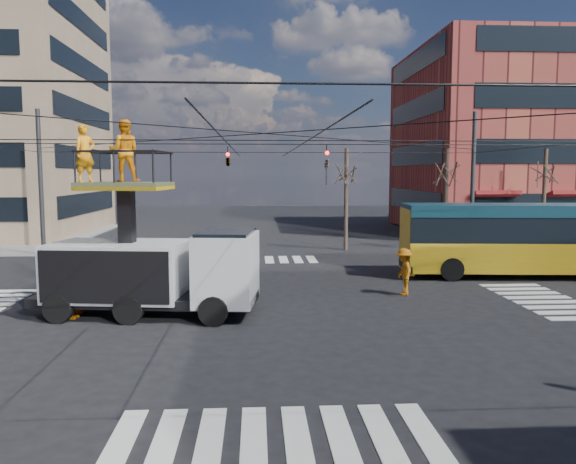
{
  "coord_description": "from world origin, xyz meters",
  "views": [
    {
      "loc": [
        -0.31,
        -19.31,
        4.56
      ],
      "look_at": [
        0.89,
        1.7,
        2.35
      ],
      "focal_mm": 35.0,
      "sensor_mm": 36.0,
      "label": 1
    }
  ],
  "objects_px": {
    "utility_truck": "(152,252)",
    "city_bus": "(541,238)",
    "traffic_cone": "(77,304)",
    "worker_ground": "(71,293)",
    "flagger": "(404,272)"
  },
  "relations": [
    {
      "from": "utility_truck",
      "to": "city_bus",
      "type": "height_order",
      "value": "utility_truck"
    },
    {
      "from": "traffic_cone",
      "to": "worker_ground",
      "type": "xyz_separation_m",
      "value": [
        0.05,
        -0.68,
        0.5
      ]
    },
    {
      "from": "city_bus",
      "to": "traffic_cone",
      "type": "relative_size",
      "value": 19.57
    },
    {
      "from": "flagger",
      "to": "traffic_cone",
      "type": "bearing_deg",
      "value": -80.36
    },
    {
      "from": "traffic_cone",
      "to": "utility_truck",
      "type": "bearing_deg",
      "value": -7.97
    },
    {
      "from": "utility_truck",
      "to": "worker_ground",
      "type": "height_order",
      "value": "utility_truck"
    },
    {
      "from": "utility_truck",
      "to": "flagger",
      "type": "distance_m",
      "value": 9.24
    },
    {
      "from": "city_bus",
      "to": "flagger",
      "type": "relative_size",
      "value": 6.86
    },
    {
      "from": "utility_truck",
      "to": "traffic_cone",
      "type": "distance_m",
      "value": 3.1
    },
    {
      "from": "utility_truck",
      "to": "flagger",
      "type": "relative_size",
      "value": 4.08
    },
    {
      "from": "traffic_cone",
      "to": "city_bus",
      "type": "bearing_deg",
      "value": 16.76
    },
    {
      "from": "utility_truck",
      "to": "worker_ground",
      "type": "relative_size",
      "value": 4.44
    },
    {
      "from": "traffic_cone",
      "to": "flagger",
      "type": "relative_size",
      "value": 0.35
    },
    {
      "from": "traffic_cone",
      "to": "worker_ground",
      "type": "bearing_deg",
      "value": -86.0
    },
    {
      "from": "traffic_cone",
      "to": "worker_ground",
      "type": "relative_size",
      "value": 0.38
    }
  ]
}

